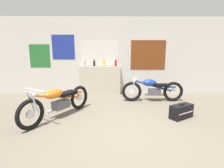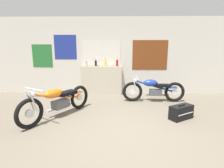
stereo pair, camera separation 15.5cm
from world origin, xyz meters
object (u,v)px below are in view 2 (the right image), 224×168
at_px(bottle_leftmost, 86,63).
at_px(motorcycle_orange, 58,101).
at_px(hard_case_black, 181,112).
at_px(bottle_left_center, 96,63).
at_px(bottle_center, 105,63).
at_px(bottle_right_center, 117,63).
at_px(motorcycle_blue, 153,90).

relative_size(bottle_leftmost, motorcycle_orange, 0.14).
height_order(bottle_leftmost, hard_case_black, bottle_leftmost).
bearing_deg(bottle_leftmost, bottle_left_center, 1.49).
bearing_deg(bottle_left_center, bottle_center, 10.08).
height_order(bottle_leftmost, bottle_right_center, bottle_right_center).
xyz_separation_m(bottle_left_center, motorcycle_orange, (-0.68, -2.30, -0.75)).
relative_size(bottle_left_center, bottle_center, 0.96).
relative_size(bottle_right_center, hard_case_black, 0.44).
relative_size(bottle_left_center, bottle_right_center, 0.91).
distance_m(bottle_center, bottle_right_center, 0.44).
height_order(bottle_left_center, bottle_center, bottle_center).
relative_size(bottle_leftmost, hard_case_black, 0.41).
relative_size(bottle_center, bottle_right_center, 0.95).
bearing_deg(bottle_right_center, bottle_center, 167.56).
height_order(bottle_center, hard_case_black, bottle_center).
bearing_deg(bottle_leftmost, bottle_center, 5.81).
relative_size(bottle_left_center, motorcycle_blue, 0.13).
height_order(bottle_right_center, motorcycle_orange, bottle_right_center).
bearing_deg(motorcycle_blue, bottle_left_center, 153.89).
bearing_deg(bottle_right_center, bottle_leftmost, 178.71).
xyz_separation_m(bottle_leftmost, motorcycle_orange, (-0.33, -2.29, -0.76)).
relative_size(motorcycle_blue, hard_case_black, 3.06).
xyz_separation_m(bottle_leftmost, bottle_left_center, (0.35, 0.01, -0.01)).
xyz_separation_m(bottle_leftmost, hard_case_black, (2.65, -2.36, -1.00)).
bearing_deg(bottle_right_center, motorcycle_orange, -122.76).
height_order(bottle_leftmost, bottle_left_center, bottle_leftmost).
bearing_deg(hard_case_black, bottle_center, 128.76).
distance_m(bottle_right_center, motorcycle_blue, 1.67).
relative_size(motorcycle_orange, motorcycle_blue, 0.97).
bearing_deg(bottle_left_center, hard_case_black, -45.89).
bearing_deg(hard_case_black, bottle_leftmost, 138.23).
bearing_deg(motorcycle_blue, bottle_leftmost, 157.63).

